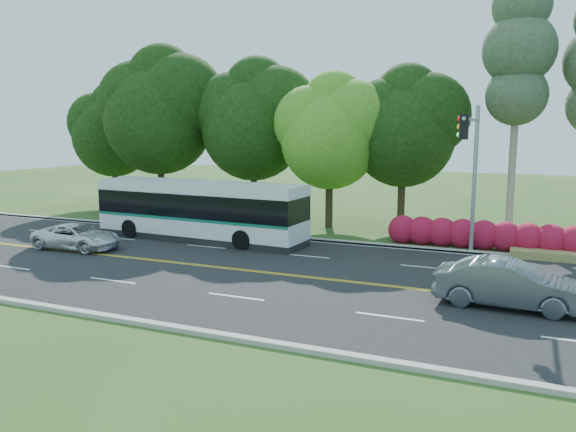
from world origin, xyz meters
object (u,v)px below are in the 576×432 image
at_px(transit_bus, 199,211).
at_px(traffic_signal, 472,158).
at_px(suv, 77,237).
at_px(sedan, 509,284).

bearing_deg(transit_bus, traffic_signal, 5.35).
relative_size(traffic_signal, suv, 1.58).
bearing_deg(transit_bus, sedan, -17.24).
height_order(sedan, suv, sedan).
bearing_deg(sedan, transit_bus, 71.92).
relative_size(transit_bus, sedan, 2.52).
bearing_deg(transit_bus, suv, -131.11).
height_order(traffic_signal, sedan, traffic_signal).
bearing_deg(traffic_signal, transit_bus, -178.16).
relative_size(traffic_signal, transit_bus, 0.58).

